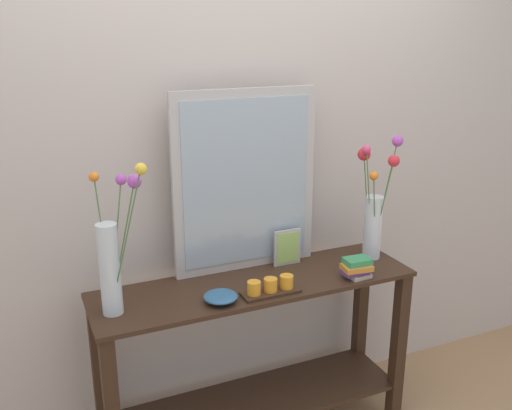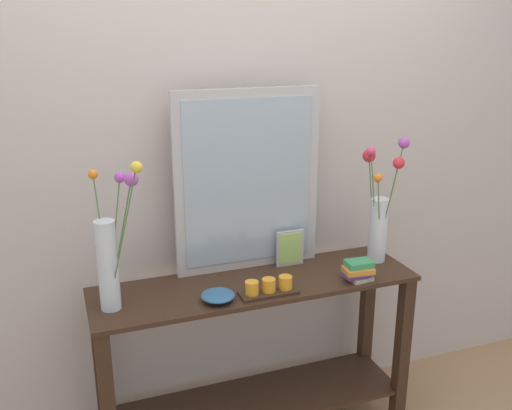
{
  "view_description": "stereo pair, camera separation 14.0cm",
  "coord_description": "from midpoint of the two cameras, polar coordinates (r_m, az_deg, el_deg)",
  "views": [
    {
      "loc": [
        -0.89,
        -2.0,
        1.84
      ],
      "look_at": [
        0.0,
        0.0,
        1.15
      ],
      "focal_mm": 39.24,
      "sensor_mm": 36.0,
      "label": 1
    },
    {
      "loc": [
        -0.76,
        -2.06,
        1.84
      ],
      "look_at": [
        0.0,
        0.0,
        1.15
      ],
      "focal_mm": 39.24,
      "sensor_mm": 36.0,
      "label": 2
    }
  ],
  "objects": [
    {
      "name": "tall_vase_left",
      "position": [
        2.17,
        -12.89,
        -4.96
      ],
      "size": [
        0.18,
        0.2,
        0.6
      ],
      "color": "silver",
      "rests_on": "console_table"
    },
    {
      "name": "console_table",
      "position": [
        2.58,
        1.61,
        -14.22
      ],
      "size": [
        1.41,
        0.39,
        0.8
      ],
      "color": "#382316",
      "rests_on": "ground"
    },
    {
      "name": "candle_tray",
      "position": [
        2.32,
        3.07,
        -8.44
      ],
      "size": [
        0.24,
        0.09,
        0.07
      ],
      "color": "#382316",
      "rests_on": "console_table"
    },
    {
      "name": "vase_right",
      "position": [
        2.63,
        13.96,
        -0.92
      ],
      "size": [
        0.22,
        0.16,
        0.58
      ],
      "color": "silver",
      "rests_on": "console_table"
    },
    {
      "name": "mirror_leaning",
      "position": [
        2.44,
        0.85,
        2.38
      ],
      "size": [
        0.66,
        0.03,
        0.81
      ],
      "color": "#B7B2AD",
      "rests_on": "console_table"
    },
    {
      "name": "book_stack",
      "position": [
        2.48,
        12.01,
        -6.54
      ],
      "size": [
        0.13,
        0.1,
        0.09
      ],
      "color": "#B2A893",
      "rests_on": "console_table"
    },
    {
      "name": "picture_frame_small",
      "position": [
        2.57,
        5.05,
        -4.42
      ],
      "size": [
        0.13,
        0.01,
        0.17
      ],
      "color": "#B7B2AD",
      "rests_on": "console_table"
    },
    {
      "name": "wall_back",
      "position": [
        2.54,
        -0.9,
        6.35
      ],
      "size": [
        6.4,
        0.08,
        2.7
      ],
      "primitive_type": "cube",
      "color": "beige",
      "rests_on": "ground"
    },
    {
      "name": "decorative_bowl",
      "position": [
        2.26,
        -2.11,
        -9.24
      ],
      "size": [
        0.14,
        0.14,
        0.04
      ],
      "color": "#2D5B84",
      "rests_on": "console_table"
    }
  ]
}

